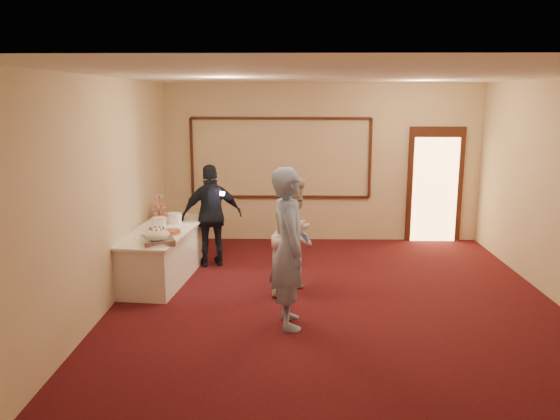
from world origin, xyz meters
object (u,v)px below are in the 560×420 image
object	(u,v)px
pavlova_tray	(157,237)
guest	(212,216)
woman	(294,235)
plate_stack_a	(159,223)
cupcake_stand	(160,208)
buffet_table	(163,253)
man	(290,248)
plate_stack_b	(175,218)
tart	(172,232)

from	to	relation	value
pavlova_tray	guest	size ratio (longest dim) A/B	0.37
woman	plate_stack_a	bearing A→B (deg)	98.03
pavlova_tray	cupcake_stand	size ratio (longest dim) A/B	1.54
buffet_table	guest	bearing A→B (deg)	44.72
plate_stack_a	woman	size ratio (longest dim) A/B	0.12
man	woman	distance (m)	1.14
plate_stack_a	man	bearing A→B (deg)	-41.74
cupcake_stand	plate_stack_b	size ratio (longest dim) A/B	1.92
woman	guest	world-z (taller)	woman
pavlova_tray	cupcake_stand	bearing A→B (deg)	102.33
tart	man	bearing A→B (deg)	-39.83
plate_stack_b	cupcake_stand	bearing A→B (deg)	124.29
man	guest	distance (m)	2.73
plate_stack_a	tart	distance (m)	0.42
woman	guest	distance (m)	1.85
pavlova_tray	plate_stack_a	xyz separation A→B (m)	(-0.17, 0.84, -0.00)
man	guest	size ratio (longest dim) A/B	1.16
buffet_table	woman	bearing A→B (deg)	-16.95
buffet_table	cupcake_stand	distance (m)	1.09
tart	cupcake_stand	bearing A→B (deg)	110.79
plate_stack_b	man	distance (m)	2.79
cupcake_stand	plate_stack_b	distance (m)	0.67
pavlova_tray	guest	distance (m)	1.56
cupcake_stand	man	xyz separation A→B (m)	(2.19, -2.66, 0.06)
buffet_table	plate_stack_b	size ratio (longest dim) A/B	11.12
man	woman	world-z (taller)	man
pavlova_tray	guest	bearing A→B (deg)	69.68
pavlova_tray	tart	distance (m)	0.52
tart	man	distance (m)	2.26
woman	plate_stack_b	bearing A→B (deg)	87.97
cupcake_stand	plate_stack_b	xyz separation A→B (m)	(0.37, -0.55, -0.06)
guest	pavlova_tray	bearing A→B (deg)	52.92
cupcake_stand	woman	xyz separation A→B (m)	(2.26, -1.53, -0.07)
buffet_table	man	xyz separation A→B (m)	(1.94, -1.74, 0.59)
pavlova_tray	guest	world-z (taller)	guest
buffet_table	woman	distance (m)	2.15
cupcake_stand	tart	bearing A→B (deg)	-69.21
pavlova_tray	plate_stack_a	size ratio (longest dim) A/B	2.98
woman	man	bearing A→B (deg)	-157.81
plate_stack_b	buffet_table	bearing A→B (deg)	-108.30
plate_stack_a	woman	distance (m)	2.15
buffet_table	plate_stack_b	xyz separation A→B (m)	(0.12, 0.37, 0.47)
woman	cupcake_stand	bearing A→B (deg)	81.33
cupcake_stand	woman	bearing A→B (deg)	-34.06
tart	man	xyz separation A→B (m)	(1.73, -1.45, 0.18)
tart	man	size ratio (longest dim) A/B	0.16
cupcake_stand	guest	size ratio (longest dim) A/B	0.24
pavlova_tray	woman	distance (m)	1.89
plate_stack_a	tart	xyz separation A→B (m)	(0.26, -0.33, -0.06)
pavlova_tray	plate_stack_b	bearing A→B (deg)	90.10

